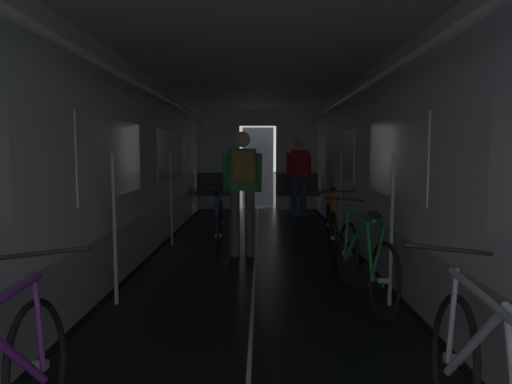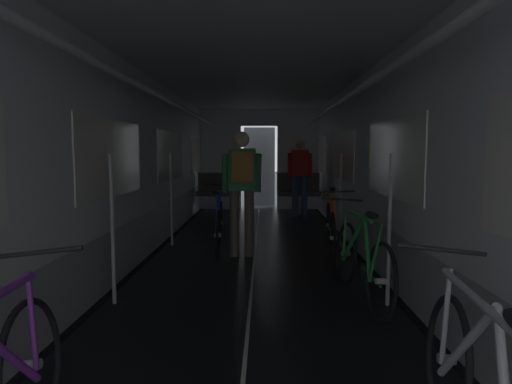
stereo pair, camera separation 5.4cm
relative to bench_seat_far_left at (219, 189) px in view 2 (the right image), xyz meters
The scene contains 8 objects.
train_car_shell 4.70m from the bench_seat_far_left, 78.60° to the right, with size 3.14×12.34×2.57m.
bench_seat_far_left is the anchor object (origin of this frame).
bench_seat_far_right 1.80m from the bench_seat_far_left, ahead, with size 0.98×0.51×0.95m.
bicycle_green 6.16m from the bench_seat_far_left, 71.52° to the right, with size 0.46×1.69×0.95m.
bicycle_orange 4.42m from the bench_seat_far_left, 63.70° to the right, with size 0.44×1.69×0.94m.
person_cyclist_aisle 4.17m from the bench_seat_far_left, 79.82° to the right, with size 0.55×0.41×1.69m.
bicycle_blue_in_aisle 3.84m from the bench_seat_far_left, 84.14° to the right, with size 0.44×1.69×0.94m.
person_standing_near_bench 1.89m from the bench_seat_far_left, 11.79° to the right, with size 0.53×0.23×1.69m.
Camera 2 is at (0.13, -1.91, 1.41)m, focal length 31.15 mm.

